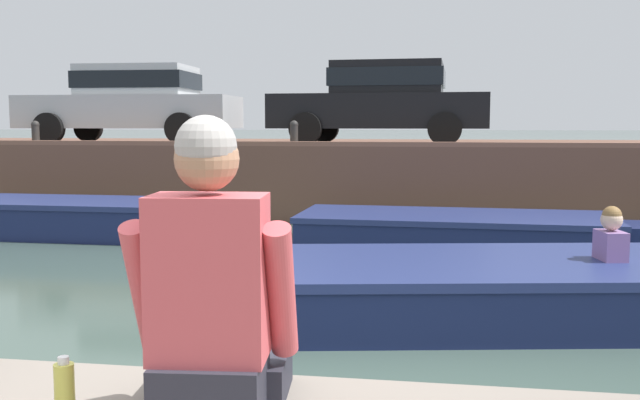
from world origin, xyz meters
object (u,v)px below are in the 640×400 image
at_px(car_leftmost_silver, 134,101).
at_px(mooring_bollard_mid, 294,132).
at_px(boat_moored_west_navy, 47,217).
at_px(motorboat_passing, 549,289).
at_px(car_left_inner_black, 383,100).
at_px(mooring_bollard_west, 36,132).
at_px(boat_moored_central_navy, 468,229).
at_px(person_seated_right, 212,302).
at_px(bottle_drink, 65,390).

height_order(car_leftmost_silver, mooring_bollard_mid, car_leftmost_silver).
xyz_separation_m(boat_moored_west_navy, motorboat_passing, (7.05, -3.83, -0.01)).
distance_m(boat_moored_west_navy, car_leftmost_silver, 3.91).
xyz_separation_m(boat_moored_west_navy, car_left_inner_black, (5.04, 3.40, 1.93)).
bearing_deg(car_leftmost_silver, boat_moored_west_navy, -90.08).
bearing_deg(mooring_bollard_west, car_left_inner_black, 12.15).
relative_size(boat_moored_central_navy, car_left_inner_black, 1.31).
bearing_deg(car_leftmost_silver, mooring_bollard_mid, -21.12).
distance_m(car_leftmost_silver, mooring_bollard_mid, 3.88).
height_order(motorboat_passing, mooring_bollard_west, mooring_bollard_west).
relative_size(boat_moored_west_navy, car_left_inner_black, 1.30).
xyz_separation_m(mooring_bollard_west, person_seated_right, (6.67, -10.21, -0.42)).
height_order(car_leftmost_silver, mooring_bollard_west, car_leftmost_silver).
bearing_deg(motorboat_passing, car_left_inner_black, 105.57).
distance_m(car_leftmost_silver, mooring_bollard_west, 2.03).
xyz_separation_m(boat_moored_central_navy, mooring_bollard_mid, (-2.95, 1.88, 1.38)).
height_order(mooring_bollard_west, person_seated_right, mooring_bollard_west).
height_order(boat_moored_central_navy, bottle_drink, bottle_drink).
xyz_separation_m(car_left_inner_black, person_seated_right, (0.29, -11.58, -1.03)).
bearing_deg(mooring_bollard_west, boat_moored_west_navy, -56.32).
distance_m(motorboat_passing, car_leftmost_silver, 10.28).
xyz_separation_m(mooring_bollard_mid, bottle_drink, (1.29, -10.32, -0.70)).
relative_size(car_leftmost_silver, mooring_bollard_mid, 9.69).
height_order(motorboat_passing, person_seated_right, person_seated_right).
height_order(car_left_inner_black, person_seated_right, car_left_inner_black).
height_order(motorboat_passing, bottle_drink, motorboat_passing).
bearing_deg(car_left_inner_black, motorboat_passing, -74.43).
bearing_deg(mooring_bollard_west, mooring_bollard_mid, 0.00).
relative_size(motorboat_passing, bottle_drink, 32.81).
relative_size(boat_moored_west_navy, bottle_drink, 26.28).
distance_m(car_leftmost_silver, bottle_drink, 12.73).
xyz_separation_m(boat_moored_central_navy, mooring_bollard_west, (-7.88, 1.88, 1.38)).
relative_size(car_leftmost_silver, bottle_drink, 21.14).
height_order(boat_moored_west_navy, mooring_bollard_mid, mooring_bollard_mid).
distance_m(car_leftmost_silver, person_seated_right, 12.79).
xyz_separation_m(motorboat_passing, car_left_inner_black, (-2.01, 7.22, 1.94)).
distance_m(motorboat_passing, bottle_drink, 5.02).
bearing_deg(person_seated_right, mooring_bollard_mid, 99.71).
bearing_deg(car_left_inner_black, boat_moored_west_navy, -146.01).
height_order(boat_moored_west_navy, motorboat_passing, motorboat_passing).
xyz_separation_m(person_seated_right, bottle_drink, (-0.46, -0.11, -0.28)).
bearing_deg(motorboat_passing, boat_moored_central_navy, 97.49).
height_order(boat_moored_central_navy, mooring_bollard_mid, mooring_bollard_mid).
relative_size(mooring_bollard_west, person_seated_right, 0.46).
bearing_deg(boat_moored_central_navy, boat_moored_west_navy, -178.77).
height_order(boat_moored_west_navy, mooring_bollard_west, mooring_bollard_west).
height_order(mooring_bollard_west, bottle_drink, mooring_bollard_west).
distance_m(motorboat_passing, car_left_inner_black, 7.74).
bearing_deg(boat_moored_central_navy, bottle_drink, -101.16).
xyz_separation_m(boat_moored_west_navy, mooring_bollard_mid, (3.58, 2.02, 1.32)).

